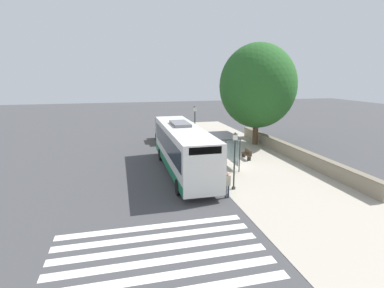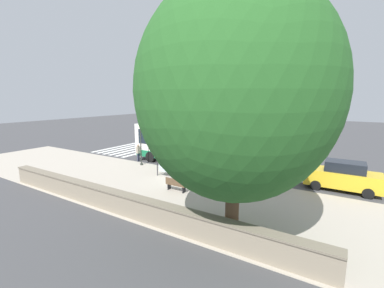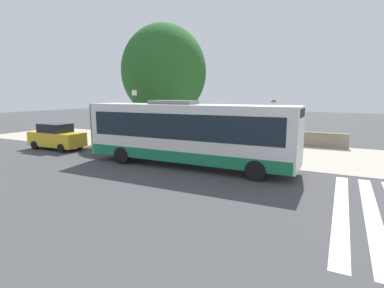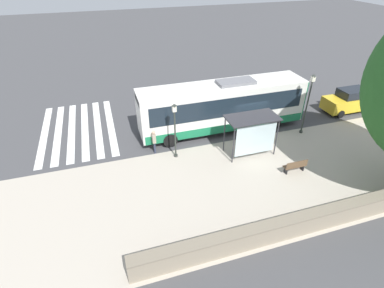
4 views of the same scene
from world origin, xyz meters
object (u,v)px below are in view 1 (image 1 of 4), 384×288
at_px(bus, 183,148).
at_px(parked_car_behind_bus, 165,133).
at_px(shade_tree, 258,86).
at_px(bench, 247,154).
at_px(bus_shelter, 226,140).
at_px(street_lamp_far, 195,125).
at_px(street_lamp_near, 235,156).
at_px(pedestrian, 227,183).

xyz_separation_m(bus, parked_car_behind_bus, (-0.39, -11.26, -0.99)).
bearing_deg(shade_tree, bench, 58.09).
relative_size(bus_shelter, street_lamp_far, 0.74).
xyz_separation_m(bench, street_lamp_near, (3.77, 6.43, 1.79)).
bearing_deg(bench, bus, 19.39).
relative_size(pedestrian, street_lamp_far, 0.37).
distance_m(shade_tree, parked_car_behind_bus, 11.18).
relative_size(pedestrian, street_lamp_near, 0.44).
xyz_separation_m(bus_shelter, bench, (-2.60, -1.69, -1.73)).
relative_size(street_lamp_far, parked_car_behind_bus, 1.02).
distance_m(bench, shade_tree, 8.36).
bearing_deg(parked_car_behind_bus, bus, 88.01).
distance_m(bench, parked_car_behind_bus, 10.80).
xyz_separation_m(bus, street_lamp_near, (-2.48, 4.23, 0.33)).
bearing_deg(shade_tree, bus_shelter, 49.73).
bearing_deg(street_lamp_near, bus, -59.57).
height_order(bench, street_lamp_far, street_lamp_far).
bearing_deg(parked_car_behind_bus, shade_tree, 157.00).
height_order(street_lamp_far, shade_tree, shade_tree).
bearing_deg(street_lamp_near, shade_tree, -121.07).
xyz_separation_m(bench, street_lamp_far, (3.93, -3.20, 2.19)).
xyz_separation_m(pedestrian, street_lamp_near, (-0.90, -1.21, 1.29)).
height_order(street_lamp_near, shade_tree, shade_tree).
xyz_separation_m(bus, bench, (-6.25, -2.20, -1.46)).
relative_size(street_lamp_near, street_lamp_far, 0.84).
bearing_deg(pedestrian, street_lamp_near, -126.77).
xyz_separation_m(pedestrian, shade_tree, (-7.91, -12.83, 5.20)).
height_order(bus_shelter, shade_tree, shade_tree).
distance_m(bus, bus_shelter, 3.70).
bearing_deg(bus_shelter, street_lamp_far, -74.75).
bearing_deg(street_lamp_near, street_lamp_far, -89.02).
distance_m(bus, pedestrian, 5.74).
bearing_deg(bus_shelter, bus, 7.91).
height_order(bus_shelter, bench, bus_shelter).
xyz_separation_m(bus_shelter, shade_tree, (-5.84, -6.89, 3.97)).
bearing_deg(street_lamp_far, parked_car_behind_bus, -71.81).
distance_m(pedestrian, bench, 8.97).
relative_size(street_lamp_far, shade_tree, 0.43).
xyz_separation_m(bus, pedestrian, (-1.58, 5.44, -0.96)).
distance_m(street_lamp_near, shade_tree, 14.12).
relative_size(bus_shelter, parked_car_behind_bus, 0.75).
bearing_deg(shade_tree, street_lamp_near, 58.93).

